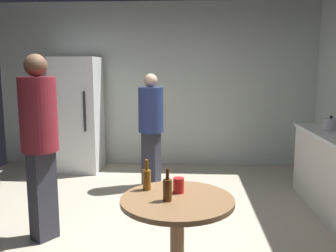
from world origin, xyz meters
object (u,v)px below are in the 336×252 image
object	(u,v)px
kettle	(331,124)
beer_bottle_amber	(147,179)
foreground_table	(177,212)
plastic_cup_red	(179,185)
person_in_maroon_shirt	(39,133)
beer_bottle_brown	(167,189)
person_in_navy_shirt	(151,122)
refrigerator	(78,115)

from	to	relation	value
kettle	beer_bottle_amber	distance (m)	2.68
foreground_table	beer_bottle_amber	size ratio (longest dim) A/B	3.48
plastic_cup_red	person_in_maroon_shirt	distance (m)	1.51
foreground_table	beer_bottle_brown	distance (m)	0.21
person_in_navy_shirt	foreground_table	bearing A→B (deg)	34.17
refrigerator	person_in_maroon_shirt	bearing A→B (deg)	-80.82
person_in_navy_shirt	person_in_maroon_shirt	bearing A→B (deg)	-3.93
foreground_table	person_in_navy_shirt	world-z (taller)	person_in_navy_shirt
beer_bottle_brown	person_in_maroon_shirt	world-z (taller)	person_in_maroon_shirt
foreground_table	plastic_cup_red	world-z (taller)	plastic_cup_red
foreground_table	person_in_maroon_shirt	bearing A→B (deg)	148.21
beer_bottle_brown	person_in_maroon_shirt	distance (m)	1.53
foreground_table	beer_bottle_brown	world-z (taller)	beer_bottle_brown
plastic_cup_red	refrigerator	bearing A→B (deg)	118.76
beer_bottle_amber	plastic_cup_red	distance (m)	0.25
kettle	beer_bottle_amber	xyz separation A→B (m)	(-1.99, -1.79, -0.15)
beer_bottle_brown	foreground_table	bearing A→B (deg)	40.14
kettle	foreground_table	xyz separation A→B (m)	(-1.76, -1.96, -0.34)
person_in_navy_shirt	beer_bottle_brown	bearing A→B (deg)	32.49
person_in_navy_shirt	plastic_cup_red	bearing A→B (deg)	34.79
kettle	beer_bottle_amber	world-z (taller)	kettle
refrigerator	kettle	distance (m)	3.68
foreground_table	beer_bottle_amber	distance (m)	0.34
refrigerator	foreground_table	xyz separation A→B (m)	(1.70, -3.23, -0.27)
kettle	person_in_navy_shirt	world-z (taller)	person_in_navy_shirt
kettle	person_in_maroon_shirt	xyz separation A→B (m)	(-3.07, -1.14, 0.06)
beer_bottle_amber	person_in_maroon_shirt	distance (m)	1.28
foreground_table	plastic_cup_red	distance (m)	0.20
refrigerator	kettle	size ratio (longest dim) A/B	7.38
person_in_maroon_shirt	beer_bottle_amber	bearing A→B (deg)	3.26
refrigerator	beer_bottle_brown	xyz separation A→B (m)	(1.64, -3.28, -0.08)
foreground_table	person_in_maroon_shirt	size ratio (longest dim) A/B	0.45
kettle	plastic_cup_red	world-z (taller)	kettle
beer_bottle_brown	plastic_cup_red	bearing A→B (deg)	67.61
kettle	beer_bottle_brown	bearing A→B (deg)	-132.17
refrigerator	person_in_navy_shirt	xyz separation A→B (m)	(1.25, -0.77, 0.01)
beer_bottle_brown	refrigerator	bearing A→B (deg)	116.50
refrigerator	kettle	bearing A→B (deg)	-20.16
foreground_table	person_in_maroon_shirt	distance (m)	1.59
foreground_table	beer_bottle_brown	bearing A→B (deg)	-139.86
kettle	person_in_maroon_shirt	distance (m)	3.27
plastic_cup_red	person_in_navy_shirt	bearing A→B (deg)	100.98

